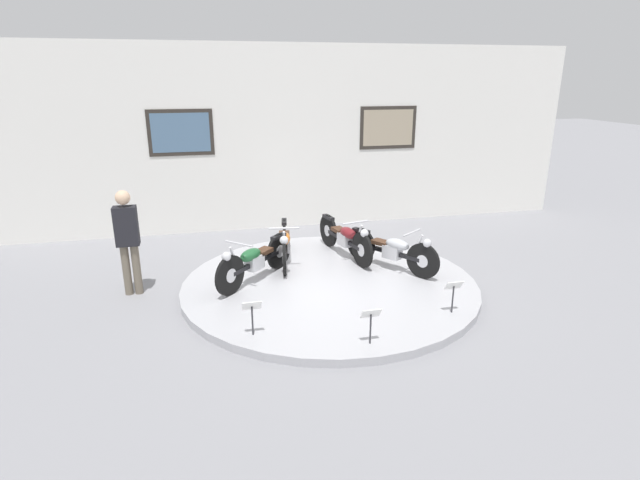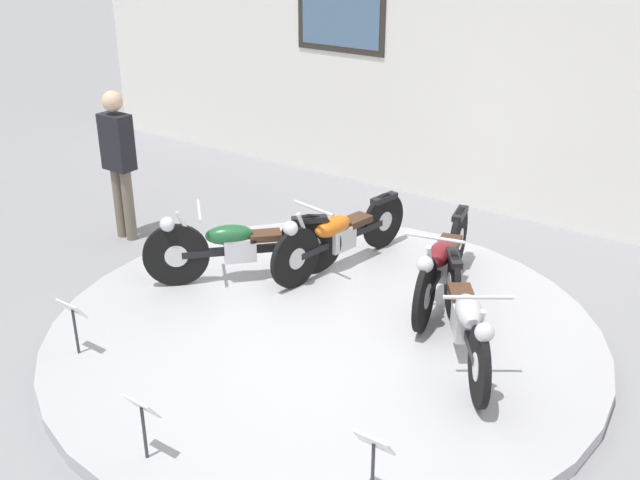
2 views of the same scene
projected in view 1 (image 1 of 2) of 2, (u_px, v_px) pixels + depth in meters
The scene contains 11 objects.
ground_plane at pixel (330, 288), 8.61m from camera, with size 60.00×60.00×0.00m, color gray.
display_platform at pixel (330, 284), 8.59m from camera, with size 5.02×5.02×0.13m, color #ADADB2.
back_wall at pixel (289, 139), 11.56m from camera, with size 14.00×0.22×4.19m.
motorcycle_green at pixel (254, 260), 8.44m from camera, with size 1.43×1.49×0.81m.
motorcycle_orange at pixel (284, 242), 9.35m from camera, with size 0.54×1.96×0.79m.
motorcycle_maroon at pixel (345, 237), 9.61m from camera, with size 0.62×1.98×0.81m.
motorcycle_silver at pixel (392, 249), 8.98m from camera, with size 1.17×1.66×0.79m.
info_placard_front_left at pixel (252, 310), 6.68m from camera, with size 0.26×0.11×0.51m.
info_placard_front_centre at pixel (371, 318), 6.46m from camera, with size 0.26×0.11×0.51m.
info_placard_front_right at pixel (454, 290), 7.32m from camera, with size 0.26×0.11×0.51m.
visitor_standing at pixel (127, 236), 8.07m from camera, with size 0.36×0.23×1.77m.
Camera 1 is at (-1.98, -7.67, 3.48)m, focal length 28.00 mm.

